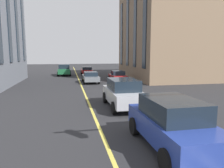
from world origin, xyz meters
The scene contains 8 objects.
lane_centre_line centered at (20.00, 0.00, 0.00)m, with size 80.00×0.16×0.01m.
car_green_parked_b centered at (34.95, 2.08, 0.97)m, with size 4.70×2.14×1.88m.
car_red_trailing centered at (25.43, -4.90, 0.70)m, with size 3.90×1.89×1.40m.
car_red_oncoming centered at (35.69, -1.74, 0.70)m, with size 4.40×1.95×1.37m.
car_blue_near centered at (5.69, -2.33, 0.97)m, with size 4.70×2.14×1.88m.
car_silver_far centered at (12.04, -2.14, 0.97)m, with size 4.70×2.14×1.88m.
car_grey_mid centered at (24.87, -1.29, 0.70)m, with size 4.40×1.95×1.37m.
building_right_near centered at (28.15, -14.28, 6.49)m, with size 14.63×13.68×12.99m.
Camera 1 is at (-1.20, 1.35, 3.47)m, focal length 33.74 mm.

